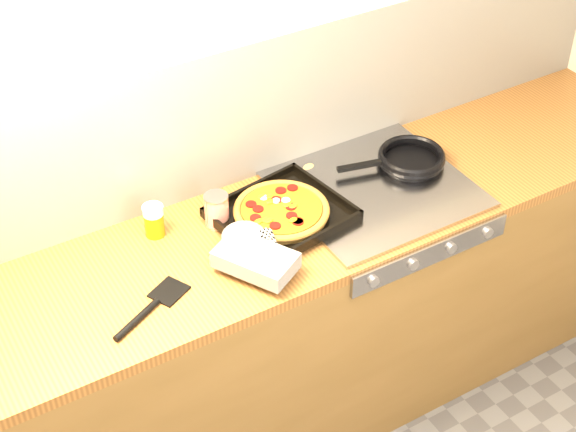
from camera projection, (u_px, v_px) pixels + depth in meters
room_shell at (211, 125)px, 2.79m from camera, size 3.20×3.20×3.20m
counter_run at (260, 335)px, 3.04m from camera, size 3.20×0.62×0.90m
stovetop at (375, 190)px, 2.93m from camera, size 0.60×0.56×0.02m
pizza_on_tray at (273, 223)px, 2.73m from camera, size 0.53×0.51×0.07m
frying_pan at (410, 159)px, 3.02m from camera, size 0.40×0.28×0.04m
tomato_can at (217, 210)px, 2.77m from camera, size 0.09×0.09×0.11m
juice_glass at (154, 220)px, 2.73m from camera, size 0.07×0.07×0.11m
wooden_spoon at (292, 180)px, 2.97m from camera, size 0.29×0.14×0.02m
black_spatula at (151, 308)px, 2.50m from camera, size 0.28×0.17×0.02m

